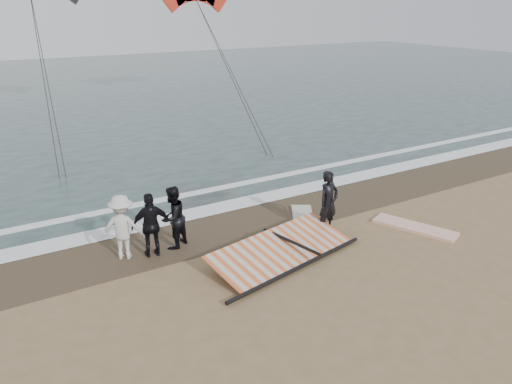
% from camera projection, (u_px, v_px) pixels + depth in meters
% --- Properties ---
extents(ground, '(120.00, 120.00, 0.00)m').
position_uv_depth(ground, '(359.00, 278.00, 12.67)').
color(ground, '#8C704C').
rests_on(ground, ground).
extents(sea, '(120.00, 54.00, 0.02)m').
position_uv_depth(sea, '(71.00, 91.00, 39.04)').
color(sea, '#233838').
rests_on(sea, ground).
extents(wet_sand, '(120.00, 2.80, 0.01)m').
position_uv_depth(wet_sand, '(265.00, 217.00, 16.27)').
color(wet_sand, '#4C3D2B').
rests_on(wet_sand, ground).
extents(foam_near, '(120.00, 0.90, 0.01)m').
position_uv_depth(foam_near, '(243.00, 202.00, 17.38)').
color(foam_near, white).
rests_on(foam_near, sea).
extents(foam_far, '(120.00, 0.45, 0.01)m').
position_uv_depth(foam_far, '(221.00, 188.00, 18.74)').
color(foam_far, white).
rests_on(foam_far, sea).
extents(man_main, '(0.76, 0.56, 1.94)m').
position_uv_depth(man_main, '(328.00, 202.00, 14.87)').
color(man_main, black).
rests_on(man_main, ground).
extents(board_white, '(1.58, 2.61, 0.10)m').
position_uv_depth(board_white, '(415.00, 227.00, 15.38)').
color(board_white, white).
rests_on(board_white, ground).
extents(board_cream, '(1.84, 2.41, 0.10)m').
position_uv_depth(board_cream, '(304.00, 221.00, 15.84)').
color(board_cream, beige).
rests_on(board_cream, ground).
extents(trio_cluster, '(2.63, 1.20, 1.83)m').
position_uv_depth(trio_cluster, '(147.00, 223.00, 13.58)').
color(trio_cluster, black).
rests_on(trio_cluster, ground).
extents(sail_rig, '(4.80, 2.54, 0.52)m').
position_uv_depth(sail_rig, '(277.00, 251.00, 13.61)').
color(sail_rig, black).
rests_on(sail_rig, ground).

